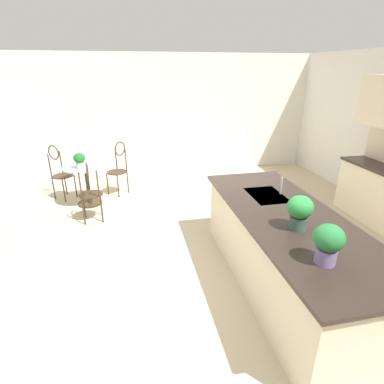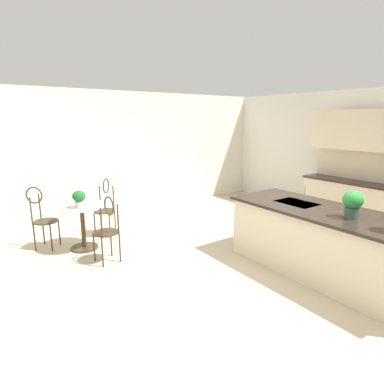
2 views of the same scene
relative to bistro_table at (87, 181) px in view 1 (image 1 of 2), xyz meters
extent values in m
plane|color=beige|center=(2.58, 1.56, -0.45)|extent=(40.00, 40.00, 0.00)
cube|color=silver|center=(-1.68, 1.56, 0.90)|extent=(0.12, 7.80, 2.70)
cube|color=beige|center=(2.88, 2.41, -0.01)|extent=(2.70, 0.96, 0.88)
cube|color=#2D231E|center=(2.88, 2.41, 0.45)|extent=(2.80, 1.06, 0.04)
cube|color=#B2B5BA|center=(2.33, 2.41, 0.46)|extent=(0.56, 0.40, 0.03)
cylinder|color=#3D2D1E|center=(0.00, 0.00, -0.43)|extent=(0.44, 0.44, 0.03)
cylinder|color=#3D2D1E|center=(0.00, 0.00, -0.07)|extent=(0.07, 0.07, 0.69)
cylinder|color=#B2C6C1|center=(0.00, 0.00, 0.29)|extent=(0.80, 0.80, 0.01)
cylinder|color=#3D2D1E|center=(-0.40, -0.29, -0.22)|extent=(0.03, 0.03, 0.45)
cylinder|color=#3D2D1E|center=(-0.18, -0.47, -0.22)|extent=(0.03, 0.03, 0.45)
cylinder|color=#3D2D1E|center=(-0.58, -0.51, -0.22)|extent=(0.03, 0.03, 0.45)
cylinder|color=#3D2D1E|center=(-0.36, -0.68, -0.22)|extent=(0.03, 0.03, 0.45)
cylinder|color=#3D2D1E|center=(-0.38, -0.49, 0.01)|extent=(0.53, 0.53, 0.02)
cylinder|color=#3D2D1E|center=(-0.58, -0.52, 0.23)|extent=(0.03, 0.03, 0.45)
cylinder|color=#3D2D1E|center=(-0.38, -0.69, 0.23)|extent=(0.03, 0.03, 0.45)
torus|color=#3D2D1E|center=(-0.48, -0.60, 0.45)|extent=(0.20, 0.23, 0.28)
cylinder|color=#3D2D1E|center=(-0.21, 0.53, -0.22)|extent=(0.03, 0.03, 0.45)
cylinder|color=#3D2D1E|center=(-0.40, 0.32, -0.22)|extent=(0.03, 0.03, 0.45)
cylinder|color=#3D2D1E|center=(-0.42, 0.72, -0.22)|extent=(0.03, 0.03, 0.45)
cylinder|color=#3D2D1E|center=(-0.61, 0.51, -0.22)|extent=(0.03, 0.03, 0.45)
cylinder|color=#3D2D1E|center=(-0.41, 0.52, 0.01)|extent=(0.54, 0.54, 0.02)
cylinder|color=#3D2D1E|center=(-0.43, 0.71, 0.23)|extent=(0.03, 0.03, 0.45)
cylinder|color=#3D2D1E|center=(-0.61, 0.52, 0.23)|extent=(0.03, 0.03, 0.45)
torus|color=#3D2D1E|center=(-0.52, 0.62, 0.45)|extent=(0.23, 0.21, 0.28)
cylinder|color=#3D2D1E|center=(0.57, -0.02, -0.22)|extent=(0.03, 0.03, 0.45)
cylinder|color=#3D2D1E|center=(0.55, 0.26, -0.22)|extent=(0.03, 0.03, 0.45)
cylinder|color=#3D2D1E|center=(0.85, 0.00, -0.22)|extent=(0.03, 0.03, 0.45)
cylinder|color=#3D2D1E|center=(0.83, 0.28, -0.22)|extent=(0.03, 0.03, 0.45)
cylinder|color=#3D2D1E|center=(0.70, 0.13, 0.01)|extent=(0.41, 0.41, 0.02)
cylinder|color=#3D2D1E|center=(0.86, 0.02, 0.23)|extent=(0.03, 0.03, 0.45)
cylinder|color=#3D2D1E|center=(0.84, 0.27, 0.23)|extent=(0.03, 0.03, 0.45)
torus|color=#3D2D1E|center=(0.85, 0.15, 0.45)|extent=(0.28, 0.05, 0.28)
cylinder|color=#B2B5BA|center=(2.33, 2.59, 0.58)|extent=(0.02, 0.02, 0.22)
cylinder|color=beige|center=(0.12, -0.06, 0.35)|extent=(0.13, 0.13, 0.11)
ellipsoid|color=#1D6D2D|center=(0.12, -0.06, 0.48)|extent=(0.20, 0.20, 0.18)
cylinder|color=#385147|center=(3.18, 2.33, 0.54)|extent=(0.17, 0.17, 0.13)
ellipsoid|color=#2A893B|center=(3.18, 2.33, 0.70)|extent=(0.24, 0.24, 0.22)
cylinder|color=#7A669E|center=(3.73, 2.26, 0.54)|extent=(0.16, 0.16, 0.13)
ellipsoid|color=#26743B|center=(3.73, 2.26, 0.70)|extent=(0.24, 0.24, 0.22)
camera|label=1|loc=(5.49, 0.81, 1.90)|focal=28.35mm
camera|label=2|loc=(5.11, -1.43, 1.66)|focal=29.96mm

